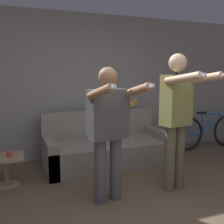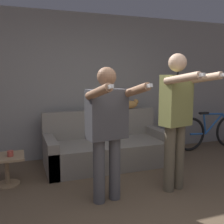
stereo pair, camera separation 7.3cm
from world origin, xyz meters
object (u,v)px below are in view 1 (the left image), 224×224
at_px(person_right, 177,113).
at_px(cat, 127,104).
at_px(couch, 106,148).
at_px(side_table, 6,164).
at_px(cup, 10,154).
at_px(person_left, 109,125).
at_px(floor_lamp, 176,77).
at_px(bicycle, 208,131).

distance_m(person_right, cat, 1.62).
distance_m(couch, side_table, 1.61).
height_order(couch, cup, couch).
bearing_deg(person_left, person_right, -8.39).
bearing_deg(floor_lamp, couch, 178.16).
bearing_deg(bicycle, person_left, -152.11).
height_order(couch, person_left, person_left).
bearing_deg(side_table, couch, 12.54).
distance_m(person_left, person_right, 0.94).
bearing_deg(person_left, cup, 132.92).
bearing_deg(cat, cup, -160.32).
xyz_separation_m(couch, floor_lamp, (1.32, -0.04, 1.20)).
bearing_deg(side_table, person_right, -23.76).
height_order(person_left, cat, person_left).
height_order(cat, floor_lamp, floor_lamp).
bearing_deg(couch, cup, -165.62).
distance_m(floor_lamp, bicycle, 1.49).
distance_m(cat, floor_lamp, 1.01).
xyz_separation_m(couch, person_left, (-0.42, -1.27, 0.67)).
xyz_separation_m(person_left, cat, (0.96, 1.61, 0.03)).
xyz_separation_m(cat, bicycle, (1.75, -0.18, -0.61)).
xyz_separation_m(cat, cup, (-2.06, -0.74, -0.51)).
distance_m(couch, person_right, 1.56).
bearing_deg(cat, floor_lamp, -26.52).
height_order(couch, cat, cat).
height_order(person_right, side_table, person_right).
xyz_separation_m(couch, cup, (-1.52, -0.39, 0.18)).
relative_size(person_left, floor_lamp, 0.86).
relative_size(person_left, cup, 19.76).
relative_size(person_left, cat, 3.18).
distance_m(person_right, floor_lamp, 1.54).
relative_size(couch, cup, 25.54).
relative_size(cat, cup, 6.22).
bearing_deg(cat, person_left, -120.80).
bearing_deg(couch, cat, 32.69).
distance_m(couch, bicycle, 2.30).
relative_size(couch, side_table, 4.44).
bearing_deg(bicycle, side_table, -172.38).
distance_m(person_left, bicycle, 3.12).
relative_size(person_left, bicycle, 0.97).
xyz_separation_m(cat, floor_lamp, (0.78, -0.39, 0.51)).
bearing_deg(cup, person_left, -38.69).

